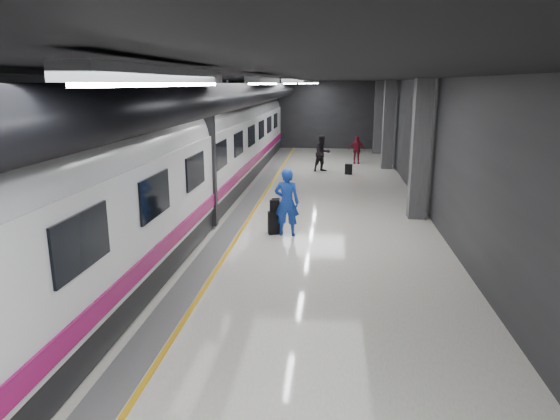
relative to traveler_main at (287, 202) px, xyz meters
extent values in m
plane|color=white|center=(-0.46, 0.45, -1.00)|extent=(40.00, 40.00, 0.00)
cube|color=black|center=(-0.46, 0.45, 3.50)|extent=(10.00, 40.00, 0.02)
cube|color=#28282B|center=(-0.46, 20.45, 1.25)|extent=(10.00, 0.02, 4.50)
cube|color=#28282B|center=(-5.46, 0.45, 1.25)|extent=(0.02, 40.00, 4.50)
cube|color=#28282B|center=(4.54, 0.45, 1.25)|extent=(0.02, 40.00, 4.50)
cube|color=slate|center=(-1.81, 0.45, -0.99)|extent=(0.65, 39.80, 0.01)
cube|color=#F1B015|center=(-1.41, 0.45, -0.99)|extent=(0.10, 39.80, 0.01)
cylinder|color=black|center=(-1.76, 0.45, 2.95)|extent=(0.80, 38.00, 0.80)
cube|color=silver|center=(0.14, -10.55, 3.40)|extent=(0.22, 2.60, 0.10)
cube|color=silver|center=(0.14, -5.55, 3.40)|extent=(0.22, 2.60, 0.10)
cube|color=silver|center=(0.14, -0.55, 3.40)|extent=(0.22, 2.60, 0.10)
cube|color=silver|center=(0.14, 4.45, 3.40)|extent=(0.22, 2.60, 0.10)
cube|color=silver|center=(0.14, 9.45, 3.40)|extent=(0.22, 2.60, 0.10)
cube|color=silver|center=(0.14, 14.45, 3.40)|extent=(0.22, 2.60, 0.10)
cube|color=silver|center=(0.14, 18.45, 3.40)|extent=(0.22, 2.60, 0.10)
cube|color=#515154|center=(4.09, 2.45, 1.25)|extent=(0.55, 0.55, 4.50)
cube|color=#515154|center=(4.09, 12.45, 1.25)|extent=(0.55, 0.55, 4.50)
cube|color=#515154|center=(4.09, 18.45, 1.25)|extent=(0.55, 0.55, 4.50)
cube|color=black|center=(-3.71, 0.45, -0.65)|extent=(2.80, 38.00, 0.60)
cube|color=white|center=(-3.71, 0.45, 0.75)|extent=(2.90, 38.00, 2.20)
cylinder|color=white|center=(-3.71, 0.45, 1.70)|extent=(2.80, 38.00, 2.80)
cube|color=#960D59|center=(-2.24, 0.45, -0.05)|extent=(0.04, 38.00, 0.35)
cube|color=black|center=(-3.71, 0.45, 1.00)|extent=(3.05, 0.25, 3.80)
cube|color=black|center=(-2.24, -7.55, 1.15)|extent=(0.05, 1.60, 0.85)
cube|color=black|center=(-2.24, -4.55, 1.15)|extent=(0.05, 1.60, 0.85)
cube|color=black|center=(-2.24, -1.55, 1.15)|extent=(0.05, 1.60, 0.85)
cube|color=black|center=(-2.24, 1.45, 1.15)|extent=(0.05, 1.60, 0.85)
cube|color=black|center=(-2.24, 4.45, 1.15)|extent=(0.05, 1.60, 0.85)
cube|color=black|center=(-2.24, 7.45, 1.15)|extent=(0.05, 1.60, 0.85)
cube|color=black|center=(-2.24, 10.45, 1.15)|extent=(0.05, 1.60, 0.85)
cube|color=black|center=(-2.24, 13.45, 1.15)|extent=(0.05, 1.60, 0.85)
cube|color=black|center=(-2.24, 16.45, 1.15)|extent=(0.05, 1.60, 0.85)
imported|color=blue|center=(0.00, 0.00, 0.00)|extent=(0.76, 0.52, 1.99)
cube|color=black|center=(-0.35, 0.11, -0.66)|extent=(0.47, 0.37, 0.67)
cube|color=black|center=(-0.37, 0.08, -0.14)|extent=(0.30, 0.21, 0.36)
imported|color=black|center=(0.75, 11.16, -0.08)|extent=(1.12, 1.06, 1.83)
imported|color=maroon|center=(2.58, 13.94, -0.23)|extent=(0.91, 0.40, 1.54)
cube|color=black|center=(2.07, 10.41, -0.74)|extent=(0.37, 0.27, 0.50)
camera|label=1|loc=(1.31, -14.01, 3.35)|focal=32.00mm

